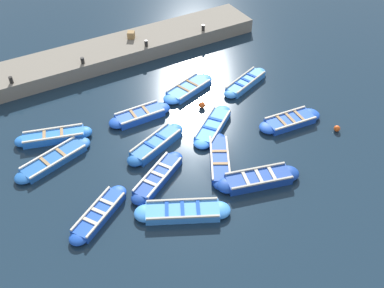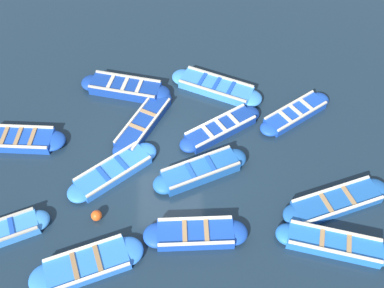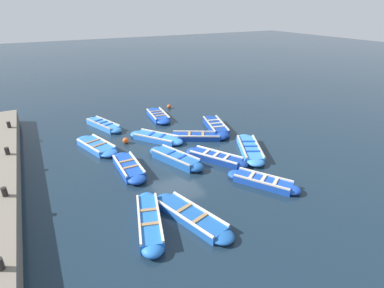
% 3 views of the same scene
% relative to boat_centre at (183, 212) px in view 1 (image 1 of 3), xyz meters
% --- Properties ---
extents(ground_plane, '(120.00, 120.00, 0.00)m').
position_rel_boat_centre_xyz_m(ground_plane, '(-3.42, 1.95, -0.17)').
color(ground_plane, '#162838').
extents(boat_centre, '(2.47, 3.77, 0.40)m').
position_rel_boat_centre_xyz_m(boat_centre, '(0.00, 0.00, 0.00)').
color(boat_centre, '#3884E0').
rests_on(boat_centre, ground).
extents(boat_near_quay, '(1.68, 3.59, 0.43)m').
position_rel_boat_centre_xyz_m(boat_near_quay, '(-6.88, -3.04, 0.02)').
color(boat_near_quay, blue).
rests_on(boat_near_quay, ground).
extents(boat_alongside, '(3.48, 2.39, 0.37)m').
position_rel_boat_centre_xyz_m(boat_alongside, '(-1.76, 2.83, -0.01)').
color(boat_alongside, navy).
rests_on(boat_alongside, ground).
extents(boat_drifting, '(1.22, 3.39, 0.39)m').
position_rel_boat_centre_xyz_m(boat_drifting, '(-2.37, 7.24, -0.00)').
color(boat_drifting, '#1947B7').
rests_on(boat_drifting, ground).
extents(boat_far_corner, '(1.98, 3.53, 0.37)m').
position_rel_boat_centre_xyz_m(boat_far_corner, '(-7.21, 4.32, -0.01)').
color(boat_far_corner, blue).
rests_on(boat_far_corner, ground).
extents(boat_end_of_row, '(0.93, 3.21, 0.42)m').
position_rel_boat_centre_xyz_m(boat_end_of_row, '(-6.36, 1.11, 0.01)').
color(boat_end_of_row, '#1947B7').
rests_on(boat_end_of_row, ground).
extents(boat_tucked, '(1.90, 3.84, 0.36)m').
position_rel_boat_centre_xyz_m(boat_tucked, '(-5.40, -3.49, -0.02)').
color(boat_tucked, '#1E59AD').
rests_on(boat_tucked, ground).
extents(boat_bow_out, '(1.78, 3.72, 0.46)m').
position_rel_boat_centre_xyz_m(boat_bow_out, '(0.07, 3.58, 0.03)').
color(boat_bow_out, navy).
rests_on(boat_bow_out, ground).
extents(boat_outer_left, '(2.39, 3.13, 0.37)m').
position_rel_boat_centre_xyz_m(boat_outer_left, '(-1.51, -2.87, -0.01)').
color(boat_outer_left, '#1947B7').
rests_on(boat_outer_left, ground).
extents(boat_inner_gap, '(1.98, 3.45, 0.46)m').
position_rel_boat_centre_xyz_m(boat_inner_gap, '(-4.03, 0.83, 0.03)').
color(boat_inner_gap, '#1E59AD').
rests_on(boat_inner_gap, ground).
extents(boat_broadside, '(2.73, 3.25, 0.37)m').
position_rel_boat_centre_xyz_m(boat_broadside, '(-3.90, 3.79, -0.02)').
color(boat_broadside, blue).
rests_on(boat_broadside, ground).
extents(boat_stern_in, '(2.38, 3.31, 0.40)m').
position_rel_boat_centre_xyz_m(boat_stern_in, '(-2.15, 0.00, 0.00)').
color(boat_stern_in, navy).
rests_on(boat_stern_in, ground).
extents(boat_outer_right, '(1.89, 3.46, 0.39)m').
position_rel_boat_centre_xyz_m(boat_outer_right, '(-6.16, 7.27, 0.00)').
color(boat_outer_right, '#3884E0').
rests_on(boat_outer_right, ground).
extents(quay_wall, '(2.74, 18.28, 0.82)m').
position_rel_boat_centre_xyz_m(quay_wall, '(-12.32, 1.95, 0.24)').
color(quay_wall, slate).
rests_on(quay_wall, ground).
extents(bollard_north, '(0.20, 0.20, 0.35)m').
position_rel_boat_centre_xyz_m(bollard_north, '(-11.30, -3.76, 0.83)').
color(bollard_north, black).
rests_on(bollard_north, quay_wall).
extents(bollard_mid_north, '(0.20, 0.20, 0.35)m').
position_rel_boat_centre_xyz_m(bollard_mid_north, '(-11.30, 0.05, 0.83)').
color(bollard_mid_north, black).
rests_on(bollard_mid_north, quay_wall).
extents(bollard_mid_south, '(0.20, 0.20, 0.35)m').
position_rel_boat_centre_xyz_m(bollard_mid_south, '(-11.30, 3.85, 0.83)').
color(bollard_mid_south, black).
rests_on(bollard_mid_south, quay_wall).
extents(bollard_south, '(0.20, 0.20, 0.35)m').
position_rel_boat_centre_xyz_m(bollard_south, '(-11.30, 7.66, 0.83)').
color(bollard_south, black).
rests_on(bollard_south, quay_wall).
extents(wooden_crate, '(0.56, 0.56, 0.40)m').
position_rel_boat_centre_xyz_m(wooden_crate, '(-12.59, 3.49, 0.85)').
color(wooden_crate, olive).
rests_on(wooden_crate, quay_wall).
extents(buoy_orange_near, '(0.35, 0.35, 0.35)m').
position_rel_boat_centre_xyz_m(buoy_orange_near, '(-5.59, 4.20, 0.00)').
color(buoy_orange_near, '#E05119').
rests_on(buoy_orange_near, ground).
extents(buoy_yellow_far, '(0.30, 0.30, 0.30)m').
position_rel_boat_centre_xyz_m(buoy_yellow_far, '(-0.82, 8.83, -0.02)').
color(buoy_yellow_far, '#E05119').
rests_on(buoy_yellow_far, ground).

